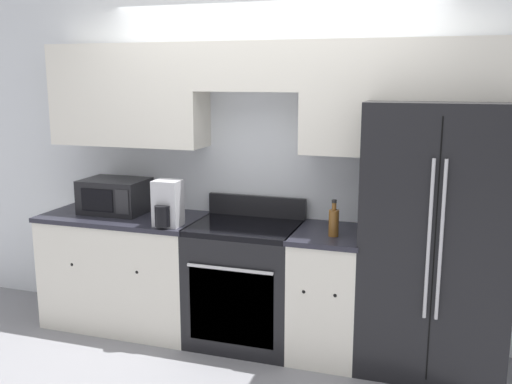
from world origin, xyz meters
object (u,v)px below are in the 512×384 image
Objects in this scene: oven_range at (245,283)px; bottle at (334,222)px; microwave at (115,196)px; refrigerator at (435,238)px.

bottle is (0.67, -0.09, 0.55)m from oven_range.
oven_range is 2.14× the size of microwave.
microwave is 1.78m from bottle.
refrigerator reaches higher than oven_range.
oven_range is 1.25m from microwave.
refrigerator is 3.65× the size of microwave.
oven_range is 0.87m from bottle.
oven_range is at bearing 172.06° from bottle.
refrigerator is at bearing 2.52° from oven_range.
bottle reaches higher than oven_range.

